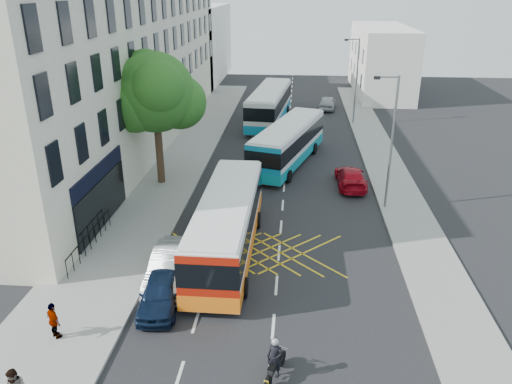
% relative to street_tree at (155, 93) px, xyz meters
% --- Properties ---
extents(ground, '(120.00, 120.00, 0.00)m').
position_rel_street_tree_xyz_m(ground, '(8.51, -14.97, -6.29)').
color(ground, black).
rests_on(ground, ground).
extents(pavement_left, '(5.00, 70.00, 0.15)m').
position_rel_street_tree_xyz_m(pavement_left, '(0.01, 0.03, -6.22)').
color(pavement_left, gray).
rests_on(pavement_left, ground).
extents(pavement_right, '(3.00, 70.00, 0.15)m').
position_rel_street_tree_xyz_m(pavement_right, '(16.01, 0.03, -6.22)').
color(pavement_right, gray).
rests_on(pavement_right, ground).
extents(terrace_main, '(8.30, 45.00, 13.50)m').
position_rel_street_tree_xyz_m(terrace_main, '(-5.49, 9.52, 0.46)').
color(terrace_main, beige).
rests_on(terrace_main, ground).
extents(terrace_far, '(8.00, 20.00, 10.00)m').
position_rel_street_tree_xyz_m(terrace_far, '(-5.49, 40.03, -1.29)').
color(terrace_far, silver).
rests_on(terrace_far, ground).
extents(building_right, '(6.00, 18.00, 8.00)m').
position_rel_street_tree_xyz_m(building_right, '(19.51, 33.03, -2.29)').
color(building_right, silver).
rests_on(building_right, ground).
extents(street_tree, '(6.30, 5.70, 8.80)m').
position_rel_street_tree_xyz_m(street_tree, '(0.00, 0.00, 0.00)').
color(street_tree, '#382619').
rests_on(street_tree, pavement_left).
extents(lamp_near, '(1.45, 0.15, 8.00)m').
position_rel_street_tree_xyz_m(lamp_near, '(14.71, -2.97, -1.68)').
color(lamp_near, slate).
rests_on(lamp_near, pavement_right).
extents(lamp_far, '(1.45, 0.15, 8.00)m').
position_rel_street_tree_xyz_m(lamp_far, '(14.71, 17.03, -1.68)').
color(lamp_far, slate).
rests_on(lamp_far, pavement_right).
extents(railings, '(0.08, 5.60, 1.14)m').
position_rel_street_tree_xyz_m(railings, '(-1.19, -9.67, -5.57)').
color(railings, black).
rests_on(railings, pavement_left).
extents(bus_near, '(2.88, 11.27, 3.16)m').
position_rel_street_tree_xyz_m(bus_near, '(5.88, -9.21, -4.63)').
color(bus_near, silver).
rests_on(bus_near, ground).
extents(bus_mid, '(5.69, 11.44, 3.14)m').
position_rel_street_tree_xyz_m(bus_mid, '(8.64, 4.86, -4.64)').
color(bus_mid, silver).
rests_on(bus_mid, ground).
extents(bus_far, '(3.97, 12.29, 3.40)m').
position_rel_street_tree_xyz_m(bus_far, '(6.53, 16.91, -4.50)').
color(bus_far, silver).
rests_on(bus_far, ground).
extents(motorbike, '(0.78, 1.87, 1.72)m').
position_rel_street_tree_xyz_m(motorbike, '(8.70, -17.81, -5.49)').
color(motorbike, black).
rests_on(motorbike, ground).
extents(parked_car_blue, '(1.91, 4.09, 1.35)m').
position_rel_street_tree_xyz_m(parked_car_blue, '(3.61, -13.92, -5.61)').
color(parked_car_blue, black).
rests_on(parked_car_blue, ground).
extents(parked_car_silver, '(1.73, 4.82, 1.58)m').
position_rel_street_tree_xyz_m(parked_car_silver, '(3.61, -11.97, -5.50)').
color(parked_car_silver, '#AAADB2').
rests_on(parked_car_silver, ground).
extents(red_hatchback, '(2.00, 4.62, 1.32)m').
position_rel_street_tree_xyz_m(red_hatchback, '(13.02, 0.59, -5.63)').
color(red_hatchback, '#A20615').
rests_on(red_hatchback, ground).
extents(distant_car_grey, '(2.96, 5.55, 1.48)m').
position_rel_street_tree_xyz_m(distant_car_grey, '(5.99, 24.97, -5.55)').
color(distant_car_grey, '#47494F').
rests_on(distant_car_grey, ground).
extents(distant_car_silver, '(2.27, 4.46, 1.45)m').
position_rel_street_tree_xyz_m(distant_car_silver, '(12.57, 23.18, -5.56)').
color(distant_car_silver, '#A2A6AA').
rests_on(distant_car_silver, ground).
extents(pedestrian_far, '(0.95, 0.86, 1.55)m').
position_rel_street_tree_xyz_m(pedestrian_far, '(0.14, -16.50, -5.36)').
color(pedestrian_far, gray).
rests_on(pedestrian_far, pavement_left).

